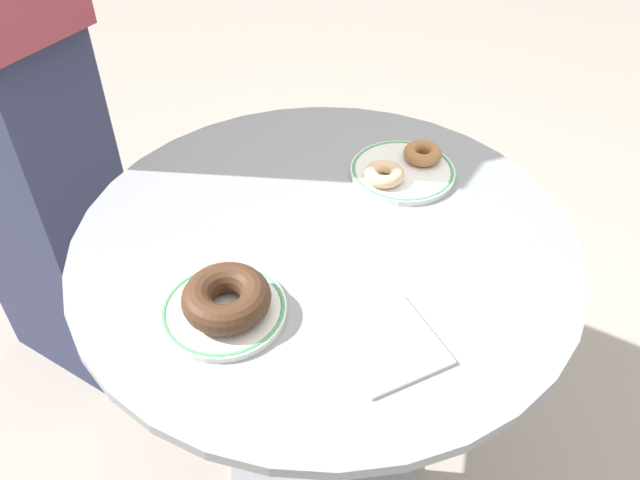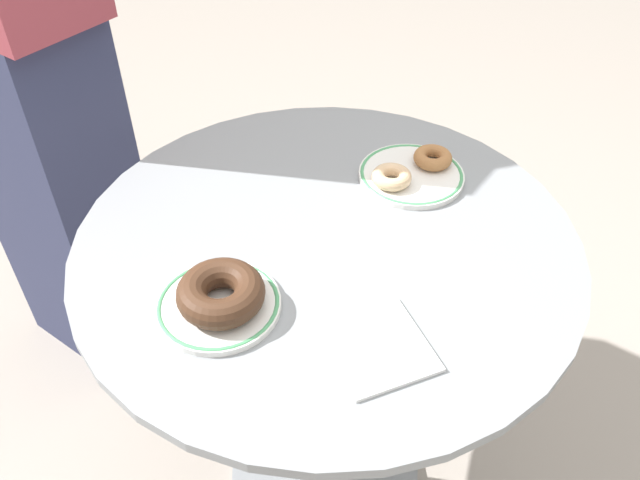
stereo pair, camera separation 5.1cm
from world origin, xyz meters
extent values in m
cube|color=#9E9389|center=(0.00, 0.00, -0.01)|extent=(7.00, 7.00, 0.02)
cylinder|color=gray|center=(0.00, 0.00, 0.72)|extent=(0.79, 0.79, 0.02)
cylinder|color=gray|center=(0.00, 0.00, 0.37)|extent=(0.06, 0.06, 0.69)
cylinder|color=gray|center=(0.00, 0.00, 0.01)|extent=(0.42, 0.42, 0.03)
cylinder|color=white|center=(-0.21, -0.05, 0.74)|extent=(0.17, 0.17, 0.01)
torus|color=#4C9E66|center=(-0.21, -0.05, 0.74)|extent=(0.17, 0.17, 0.01)
cylinder|color=white|center=(0.21, 0.06, 0.74)|extent=(0.18, 0.18, 0.01)
torus|color=#4C9E66|center=(0.21, 0.06, 0.74)|extent=(0.18, 0.18, 0.01)
torus|color=#422819|center=(-0.20, -0.05, 0.76)|extent=(0.17, 0.17, 0.04)
torus|color=#A36B3D|center=(0.25, 0.06, 0.75)|extent=(0.09, 0.09, 0.02)
torus|color=#E0B789|center=(0.16, 0.05, 0.75)|extent=(0.09, 0.09, 0.02)
cube|color=white|center=(-0.06, -0.22, 0.73)|extent=(0.14, 0.15, 0.01)
cube|color=#2D3351|center=(-0.29, 0.69, 0.46)|extent=(0.33, 0.40, 0.91)
camera|label=1|loc=(-0.45, -0.61, 1.40)|focal=36.27mm
camera|label=2|loc=(-0.40, -0.64, 1.40)|focal=36.27mm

